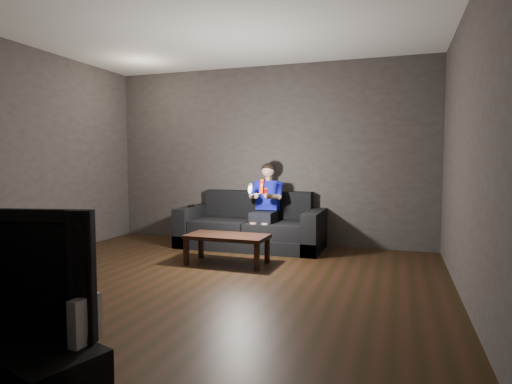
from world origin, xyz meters
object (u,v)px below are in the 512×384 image
(media_console, at_px, (5,374))
(sofa, at_px, (251,229))
(coffee_table, at_px, (227,239))
(child, at_px, (266,199))

(media_console, bearing_deg, sofa, 110.14)
(sofa, xyz_separation_m, coffee_table, (0.06, -1.07, 0.05))
(coffee_table, bearing_deg, media_console, -86.95)
(child, relative_size, coffee_table, 1.17)
(sofa, height_order, media_console, sofa)
(coffee_table, bearing_deg, sofa, 93.15)
(sofa, relative_size, coffee_table, 2.08)
(media_console, bearing_deg, coffee_table, 110.11)
(sofa, relative_size, child, 1.78)
(coffee_table, height_order, media_console, media_console)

